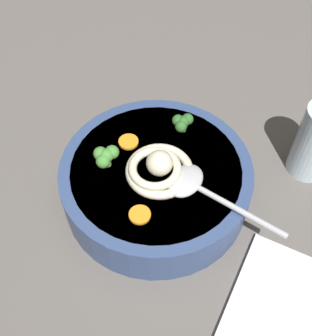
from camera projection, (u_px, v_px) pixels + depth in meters
The scene contains 9 objects.
table_slab at pixel (148, 190), 68.70cm from camera, with size 135.59×135.59×3.83cm, color #5B5651.
soup_bowl at pixel (156, 182), 62.96cm from camera, with size 27.68×27.68×6.94cm.
noodle_pile at pixel (158, 168), 58.62cm from camera, with size 10.45×10.25×4.20cm.
soup_spoon at pixel (194, 185), 57.50cm from camera, with size 6.62×17.52×1.60cm.
broccoli_floret_near_spoon at pixel (106, 156), 59.16cm from camera, with size 3.90×3.35×3.08cm.
broccoli_floret_right at pixel (182, 122), 63.33cm from camera, with size 3.48×2.99×2.75cm.
carrot_slice_left at pixel (140, 215), 55.41cm from camera, with size 2.89×2.89×0.40cm, color orange.
carrot_slice_beside_noodles at pixel (129, 142), 63.00cm from camera, with size 2.94×2.94×0.41cm, color orange.
folded_napkin at pixel (279, 310), 54.64cm from camera, with size 17.80×12.43×0.80cm, color white.
Camera 1 is at (34.45, 17.90, 58.72)cm, focal length 45.65 mm.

